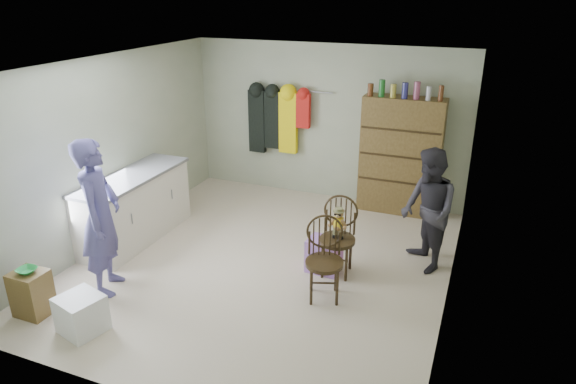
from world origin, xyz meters
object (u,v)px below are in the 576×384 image
at_px(counter, 135,207).
at_px(chair_front, 338,230).
at_px(chair_far, 324,255).
at_px(dresser, 400,155).

relative_size(counter, chair_front, 1.90).
xyz_separation_m(counter, chair_far, (2.88, -0.40, 0.04)).
relative_size(chair_front, dresser, 0.48).
height_order(chair_front, dresser, dresser).
bearing_deg(counter, chair_far, -7.90).
bearing_deg(chair_far, counter, 152.63).
bearing_deg(dresser, counter, -144.31).
distance_m(counter, chair_far, 2.91).
xyz_separation_m(chair_far, dresser, (0.32, 2.70, 0.40)).
bearing_deg(chair_far, chair_front, 71.24).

